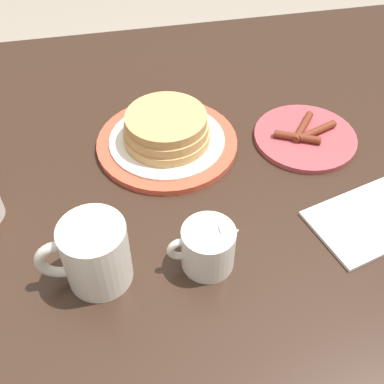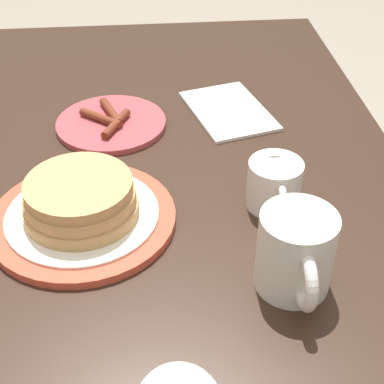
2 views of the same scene
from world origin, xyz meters
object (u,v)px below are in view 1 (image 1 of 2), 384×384
(side_plate_bacon, at_px, (305,137))
(coffee_mug, at_px, (93,254))
(creamer_pitcher, at_px, (209,247))
(napkin, at_px, (370,220))
(pancake_plate, at_px, (167,134))

(side_plate_bacon, xyz_separation_m, coffee_mug, (0.40, 0.23, 0.05))
(side_plate_bacon, bearing_deg, creamer_pitcher, 44.56)
(coffee_mug, distance_m, napkin, 0.43)
(coffee_mug, relative_size, creamer_pitcher, 1.16)
(pancake_plate, relative_size, coffee_mug, 2.00)
(creamer_pitcher, bearing_deg, napkin, -174.54)
(coffee_mug, relative_size, napkin, 0.61)
(creamer_pitcher, xyz_separation_m, napkin, (-0.27, -0.03, -0.03))
(pancake_plate, xyz_separation_m, coffee_mug, (0.14, 0.26, 0.03))
(napkin, bearing_deg, coffee_mug, 2.36)
(side_plate_bacon, relative_size, napkin, 0.90)
(coffee_mug, xyz_separation_m, creamer_pitcher, (-0.16, 0.01, -0.02))
(side_plate_bacon, relative_size, creamer_pitcher, 1.71)
(creamer_pitcher, bearing_deg, pancake_plate, -86.63)
(pancake_plate, height_order, napkin, pancake_plate)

